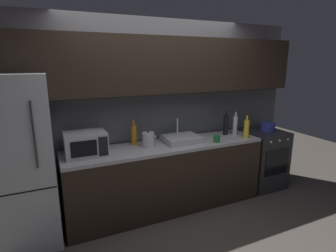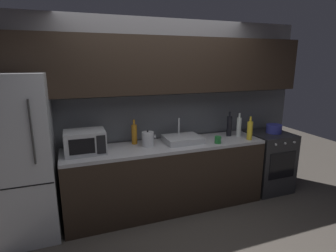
{
  "view_description": "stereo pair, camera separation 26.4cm",
  "coord_description": "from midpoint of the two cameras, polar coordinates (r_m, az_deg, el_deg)",
  "views": [
    {
      "loc": [
        -1.37,
        -2.11,
        1.95
      ],
      "look_at": [
        0.01,
        0.9,
        1.15
      ],
      "focal_mm": 28.58,
      "sensor_mm": 36.0,
      "label": 1
    },
    {
      "loc": [
        -1.13,
        -2.21,
        1.95
      ],
      "look_at": [
        0.01,
        0.9,
        1.15
      ],
      "focal_mm": 28.58,
      "sensor_mm": 36.0,
      "label": 2
    }
  ],
  "objects": [
    {
      "name": "wine_bottle_amber",
      "position": [
        3.47,
        -5.06,
        -1.74
      ],
      "size": [
        0.07,
        0.07,
        0.32
      ],
      "color": "#B27019",
      "rests_on": "counter_run"
    },
    {
      "name": "ground_plane",
      "position": [
        3.17,
        8.57,
        -24.51
      ],
      "size": [
        10.0,
        10.0,
        0.0
      ],
      "primitive_type": "plane",
      "color": "#3D3833"
    },
    {
      "name": "oven_range",
      "position": [
        4.48,
        22.11,
        -6.99
      ],
      "size": [
        0.6,
        0.62,
        0.9
      ],
      "color": "#232326",
      "rests_on": "ground"
    },
    {
      "name": "refrigerator",
      "position": [
        3.26,
        -26.92,
        -6.31
      ],
      "size": [
        0.68,
        0.69,
        1.84
      ],
      "color": "#ADAFB5",
      "rests_on": "ground"
    },
    {
      "name": "cooking_pot",
      "position": [
        4.37,
        23.27,
        -0.54
      ],
      "size": [
        0.23,
        0.23,
        0.13
      ],
      "color": "#333899",
      "rests_on": "oven_range"
    },
    {
      "name": "counter_run",
      "position": [
        3.63,
        1.94,
        -10.76
      ],
      "size": [
        2.62,
        0.6,
        0.9
      ],
      "color": "black",
      "rests_on": "ground"
    },
    {
      "name": "sink_basin",
      "position": [
        3.57,
        5.21,
        -2.82
      ],
      "size": [
        0.48,
        0.38,
        0.3
      ],
      "color": "#ADAFB5",
      "rests_on": "counter_run"
    },
    {
      "name": "wine_bottle_dark",
      "position": [
        3.96,
        14.8,
        0.01
      ],
      "size": [
        0.07,
        0.07,
        0.36
      ],
      "color": "black",
      "rests_on": "counter_run"
    },
    {
      "name": "back_wall",
      "position": [
        3.61,
        0.29,
        7.25
      ],
      "size": [
        4.36,
        0.44,
        2.5
      ],
      "color": "slate",
      "rests_on": "ground"
    },
    {
      "name": "kettle",
      "position": [
        3.38,
        -2.1,
        -2.82
      ],
      "size": [
        0.19,
        0.15,
        0.21
      ],
      "color": "#B7BABF",
      "rests_on": "counter_run"
    },
    {
      "name": "mug_green",
      "position": [
        3.59,
        12.67,
        -2.93
      ],
      "size": [
        0.08,
        0.08,
        0.09
      ],
      "primitive_type": "cylinder",
      "color": "#1E6B2D",
      "rests_on": "counter_run"
    },
    {
      "name": "wine_bottle_clear",
      "position": [
        3.99,
        16.72,
        -0.14
      ],
      "size": [
        0.07,
        0.07,
        0.34
      ],
      "color": "silver",
      "rests_on": "counter_run"
    },
    {
      "name": "microwave",
      "position": [
        3.22,
        -15.05,
        -3.33
      ],
      "size": [
        0.46,
        0.35,
        0.27
      ],
      "color": "#A8AAAF",
      "rests_on": "counter_run"
    },
    {
      "name": "wine_bottle_yellow",
      "position": [
        3.86,
        18.93,
        -0.88
      ],
      "size": [
        0.07,
        0.07,
        0.32
      ],
      "color": "gold",
      "rests_on": "counter_run"
    }
  ]
}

